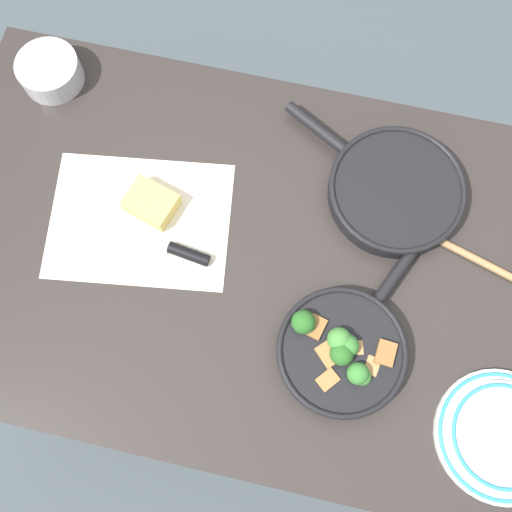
{
  "coord_description": "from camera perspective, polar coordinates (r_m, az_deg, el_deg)",
  "views": [
    {
      "loc": [
        -0.07,
        0.3,
        1.86
      ],
      "look_at": [
        0.0,
        0.0,
        0.78
      ],
      "focal_mm": 40.0,
      "sensor_mm": 36.0,
      "label": 1
    }
  ],
  "objects": [
    {
      "name": "grater_knife",
      "position": [
        1.15,
        -8.87,
        0.94
      ],
      "size": [
        0.26,
        0.06,
        0.02
      ],
      "rotation": [
        0.0,
        0.0,
        6.15
      ],
      "color": "silver",
      "rests_on": "dining_table_red"
    },
    {
      "name": "parchment_sheet",
      "position": [
        1.19,
        -11.53,
        3.51
      ],
      "size": [
        0.4,
        0.32,
        0.0
      ],
      "color": "silver",
      "rests_on": "dining_table_red"
    },
    {
      "name": "prep_bowl_steel",
      "position": [
        1.36,
        -19.9,
        16.96
      ],
      "size": [
        0.13,
        0.13,
        0.06
      ],
      "color": "#B7B7BC",
      "rests_on": "dining_table_red"
    },
    {
      "name": "dining_table_red",
      "position": [
        1.22,
        -0.0,
        -1.36
      ],
      "size": [
        1.34,
        0.82,
        0.76
      ],
      "color": "#2D2826",
      "rests_on": "ground_plane"
    },
    {
      "name": "wooden_spoon",
      "position": [
        1.2,
        18.35,
        1.25
      ],
      "size": [
        0.33,
        0.12,
        0.02
      ],
      "rotation": [
        0.0,
        0.0,
        5.99
      ],
      "color": "#A87A4C",
      "rests_on": "dining_table_red"
    },
    {
      "name": "skillet_eggs",
      "position": [
        1.2,
        13.68,
        6.41
      ],
      "size": [
        0.4,
        0.29,
        0.05
      ],
      "rotation": [
        0.0,
        0.0,
        5.77
      ],
      "color": "black",
      "rests_on": "dining_table_red"
    },
    {
      "name": "dinner_plate_stack",
      "position": [
        1.17,
        23.33,
        -16.19
      ],
      "size": [
        0.24,
        0.24,
        0.03
      ],
      "color": "silver",
      "rests_on": "dining_table_red"
    },
    {
      "name": "ground_plane",
      "position": [
        1.89,
        -0.0,
        -6.62
      ],
      "size": [
        14.0,
        14.0,
        0.0
      ],
      "primitive_type": "plane",
      "color": "#424C51"
    },
    {
      "name": "cheese_block",
      "position": [
        1.17,
        -10.43,
        5.22
      ],
      "size": [
        0.11,
        0.1,
        0.04
      ],
      "color": "#E0C15B",
      "rests_on": "dining_table_red"
    },
    {
      "name": "skillet_broccoli",
      "position": [
        1.09,
        8.64,
        -9.24
      ],
      "size": [
        0.25,
        0.37,
        0.07
      ],
      "rotation": [
        0.0,
        0.0,
        4.29
      ],
      "color": "black",
      "rests_on": "dining_table_red"
    }
  ]
}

